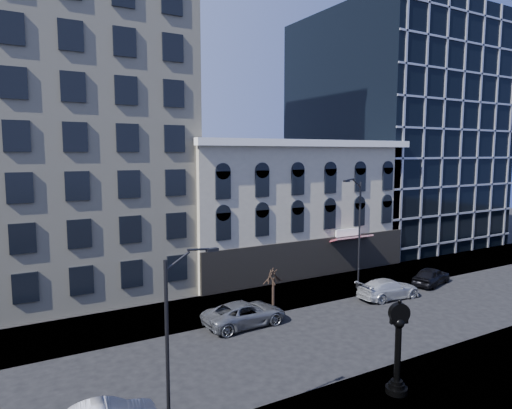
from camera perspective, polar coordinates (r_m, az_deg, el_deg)
ground at (r=27.36m, az=0.60°, el=-17.99°), size 160.00×160.00×0.00m
sidewalk_far at (r=33.97m, az=-6.48°, el=-12.95°), size 160.00×6.00×0.12m
cream_tower at (r=41.63m, az=-21.33°, el=17.09°), size 15.90×15.40×42.50m
victorian_row at (r=45.08m, az=3.44°, el=-0.35°), size 22.60×11.19×12.50m
glass_office at (r=61.63m, az=16.70°, el=8.66°), size 20.00×20.15×28.00m
street_clock at (r=23.21m, az=17.31°, el=-17.08°), size 1.03×1.03×4.52m
street_lamp_near at (r=17.09m, az=-9.37°, el=-11.50°), size 2.04×0.42×7.89m
street_lamp_far at (r=37.62m, az=12.29°, el=0.01°), size 2.40×0.76×9.38m
bare_tree_far at (r=33.83m, az=2.18°, el=-8.48°), size 1.93×1.93×3.32m
car_far_a at (r=30.90m, az=-1.42°, el=-13.49°), size 5.77×2.86×1.57m
car_far_b at (r=37.71m, az=16.22°, el=-10.08°), size 5.40×2.49×1.53m
car_far_c at (r=42.58m, az=21.06°, el=-8.34°), size 4.86×3.02×1.55m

